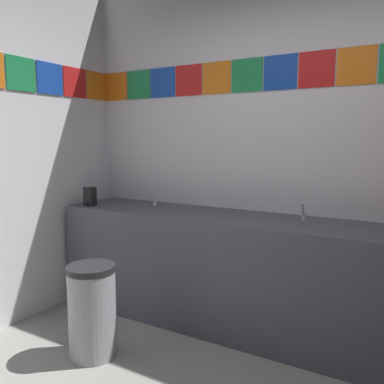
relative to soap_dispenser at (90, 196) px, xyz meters
The scene contains 6 objects.
wall_back 2.14m from the soap_dispenser, 14.41° to the left, with size 4.47×0.09×2.86m.
vanity_counter 1.23m from the soap_dispenser, ahead, with size 2.56×0.60×0.86m.
faucet_left 0.54m from the soap_dispenser, 29.71° to the left, with size 0.04×0.10×0.14m.
faucet_right 1.77m from the soap_dispenser, ahead, with size 0.04×0.10×0.14m.
soap_dispenser is the anchor object (origin of this frame).
trash_bin 1.11m from the soap_dispenser, 45.67° to the right, with size 0.32×0.32×0.61m.
Camera 1 is at (0.44, -1.21, 1.42)m, focal length 37.27 mm.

